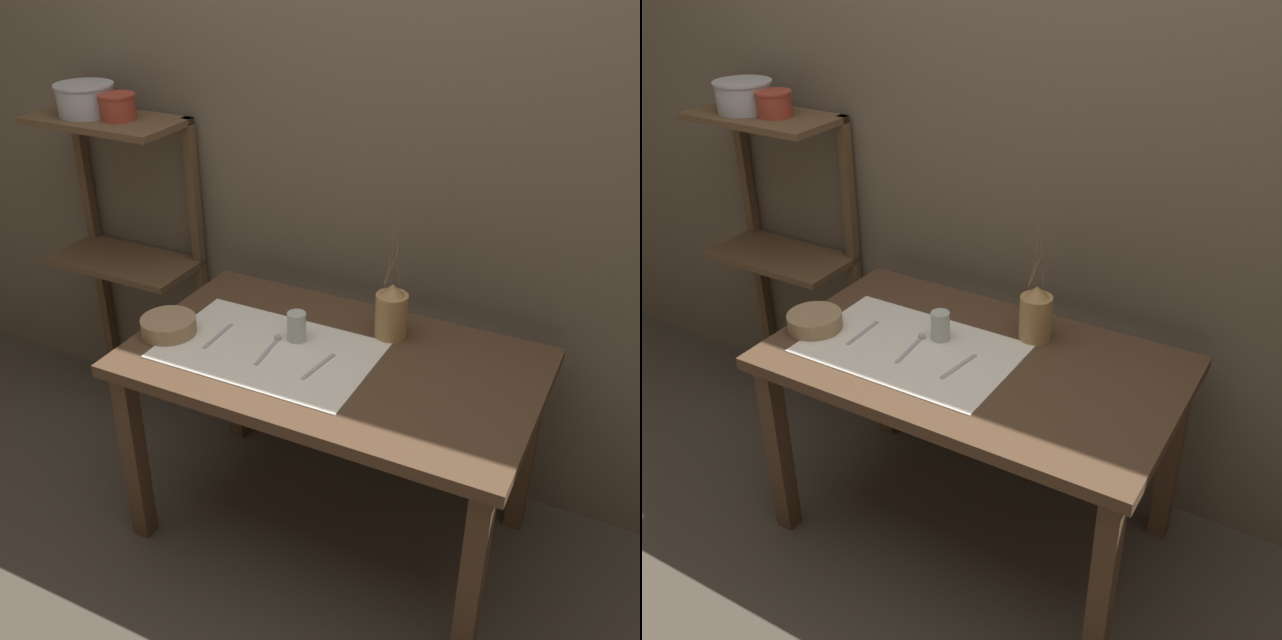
# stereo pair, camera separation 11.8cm
# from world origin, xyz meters

# --- Properties ---
(ground_plane) EXTENTS (12.00, 12.00, 0.00)m
(ground_plane) POSITION_xyz_m (0.00, 0.00, 0.00)
(ground_plane) COLOR #473F35
(stone_wall_back) EXTENTS (7.00, 0.06, 2.40)m
(stone_wall_back) POSITION_xyz_m (0.00, 0.48, 1.20)
(stone_wall_back) COLOR brown
(stone_wall_back) RESTS_ON ground_plane
(wooden_table) EXTENTS (1.25, 0.73, 0.70)m
(wooden_table) POSITION_xyz_m (0.00, 0.00, 0.61)
(wooden_table) COLOR #4C3523
(wooden_table) RESTS_ON ground_plane
(wooden_shelf_unit) EXTENTS (0.56, 0.29, 1.25)m
(wooden_shelf_unit) POSITION_xyz_m (-1.04, 0.32, 0.86)
(wooden_shelf_unit) COLOR brown
(wooden_shelf_unit) RESTS_ON ground_plane
(linen_cloth) EXTENTS (0.66, 0.42, 0.00)m
(linen_cloth) POSITION_xyz_m (-0.19, -0.05, 0.70)
(linen_cloth) COLOR white
(linen_cloth) RESTS_ON wooden_table
(pitcher_with_flowers) EXTENTS (0.10, 0.10, 0.40)m
(pitcher_with_flowers) POSITION_xyz_m (0.11, 0.20, 0.79)
(pitcher_with_flowers) COLOR #A87F4C
(pitcher_with_flowers) RESTS_ON wooden_table
(wooden_bowl) EXTENTS (0.18, 0.18, 0.05)m
(wooden_bowl) POSITION_xyz_m (-0.53, -0.11, 0.73)
(wooden_bowl) COLOR #9E7F5B
(wooden_bowl) RESTS_ON wooden_table
(glass_tumbler_near) EXTENTS (0.06, 0.06, 0.09)m
(glass_tumbler_near) POSITION_xyz_m (-0.14, 0.04, 0.75)
(glass_tumbler_near) COLOR #B7C1BC
(glass_tumbler_near) RESTS_ON wooden_table
(knife_center) EXTENTS (0.01, 0.16, 0.00)m
(knife_center) POSITION_xyz_m (-0.38, -0.06, 0.71)
(knife_center) COLOR #A8A8AD
(knife_center) RESTS_ON wooden_table
(spoon_outer) EXTENTS (0.03, 0.18, 0.02)m
(spoon_outer) POSITION_xyz_m (-0.20, -0.02, 0.71)
(spoon_outer) COLOR #A8A8AD
(spoon_outer) RESTS_ON wooden_table
(fork_outer) EXTENTS (0.04, 0.16, 0.00)m
(fork_outer) POSITION_xyz_m (-0.01, -0.07, 0.71)
(fork_outer) COLOR #A8A8AD
(fork_outer) RESTS_ON wooden_table
(metal_pot_large) EXTENTS (0.21, 0.21, 0.11)m
(metal_pot_large) POSITION_xyz_m (-1.11, 0.28, 1.30)
(metal_pot_large) COLOR #A8A8AD
(metal_pot_large) RESTS_ON wooden_shelf_unit
(metal_pot_small) EXTENTS (0.13, 0.13, 0.09)m
(metal_pot_small) POSITION_xyz_m (-0.97, 0.28, 1.29)
(metal_pot_small) COLOR #9E3828
(metal_pot_small) RESTS_ON wooden_shelf_unit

